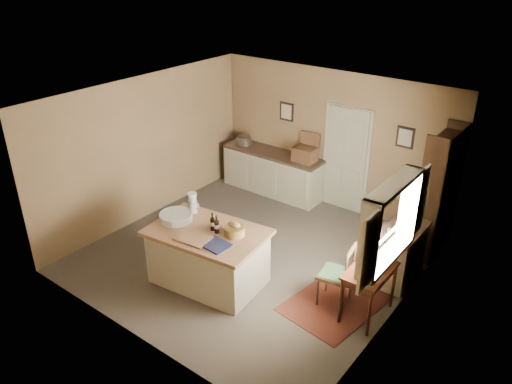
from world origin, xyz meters
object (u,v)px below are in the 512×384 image
sideboard (273,171)px  right_cabinet (400,253)px  work_island (208,255)px  desk_chair (335,275)px  shelving_unit (442,193)px  writing_desk (370,276)px

sideboard → right_cabinet: 3.62m
work_island → desk_chair: 1.95m
right_cabinet → shelving_unit: shelving_unit is taller
sideboard → desk_chair: 3.77m
sideboard → shelving_unit: (3.52, -0.20, 0.61)m
sideboard → desk_chair: (2.86, -2.46, 0.00)m
desk_chair → right_cabinet: bearing=56.4°
shelving_unit → sideboard: bearing=176.7°
work_island → sideboard: bearing=101.8°
work_island → writing_desk: bearing=11.8°
work_island → writing_desk: (2.31, 0.76, 0.18)m
work_island → writing_desk: work_island is taller
work_island → shelving_unit: shelving_unit is taller
right_cabinet → shelving_unit: bearing=82.1°
writing_desk → desk_chair: 0.53m
sideboard → shelving_unit: 3.58m
right_cabinet → writing_desk: bearing=-90.0°
writing_desk → right_cabinet: bearing=90.0°
sideboard → work_island: bearing=-71.7°
work_island → right_cabinet: (2.31, 1.86, -0.02)m
writing_desk → shelving_unit: bearing=86.0°
desk_chair → writing_desk: bearing=-5.8°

